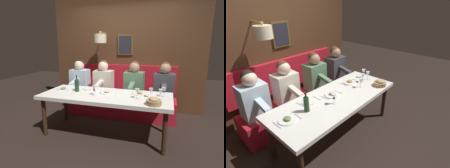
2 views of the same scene
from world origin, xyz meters
TOP-DOWN VIEW (x-y plane):
  - ground_plane at (0.00, 0.00)m, footprint 12.00×12.00m
  - dining_table at (0.00, 0.00)m, footprint 0.90×2.23m
  - banquette_bench at (0.89, 0.00)m, footprint 0.52×2.43m
  - back_wall_panel at (1.46, 0.01)m, footprint 0.59×3.63m
  - diner_nearest at (0.88, -0.95)m, footprint 0.60×0.40m
  - diner_near at (0.88, -0.33)m, footprint 0.60×0.40m
  - diner_middle at (0.88, 0.35)m, footprint 0.60×0.40m
  - diner_far at (0.88, 0.93)m, footprint 0.60×0.40m
  - place_setting_0 at (0.22, 0.38)m, footprint 0.24×0.32m
  - place_setting_1 at (0.06, 0.87)m, footprint 0.24×0.31m
  - place_setting_2 at (0.09, -0.00)m, footprint 0.24×0.32m
  - place_setting_3 at (0.17, -0.57)m, footprint 0.24×0.33m
  - wine_glass_0 at (-0.08, -0.56)m, footprint 0.07×0.07m
  - wine_glass_1 at (0.00, -0.91)m, footprint 0.07×0.07m
  - wine_glass_2 at (-0.11, 0.16)m, footprint 0.07×0.07m
  - wine_glass_3 at (0.13, -0.96)m, footprint 0.07×0.07m
  - wine_glass_4 at (0.01, -0.76)m, footprint 0.07×0.07m
  - wine_bottle at (0.04, 0.56)m, footprint 0.08×0.08m
  - bread_bowl at (-0.31, -0.84)m, footprint 0.22×0.22m

SIDE VIEW (x-z plane):
  - ground_plane at x=0.00m, z-range 0.00..0.00m
  - banquette_bench at x=0.89m, z-range 0.00..0.45m
  - dining_table at x=0.00m, z-range 0.30..1.04m
  - place_setting_0 at x=0.22m, z-range 0.74..0.75m
  - place_setting_1 at x=0.06m, z-range 0.73..0.78m
  - place_setting_2 at x=0.09m, z-range 0.73..0.78m
  - place_setting_3 at x=0.17m, z-range 0.73..0.78m
  - bread_bowl at x=-0.31m, z-range 0.73..0.85m
  - diner_nearest at x=0.88m, z-range 0.42..1.21m
  - diner_near at x=0.88m, z-range 0.42..1.21m
  - diner_middle at x=0.88m, z-range 0.42..1.21m
  - diner_far at x=0.88m, z-range 0.42..1.21m
  - wine_glass_2 at x=-0.11m, z-range 0.77..0.94m
  - wine_glass_3 at x=0.13m, z-range 0.77..0.94m
  - wine_bottle at x=0.04m, z-range 0.71..1.01m
  - wine_glass_0 at x=-0.08m, z-range 0.77..0.94m
  - wine_glass_1 at x=0.00m, z-range 0.77..0.94m
  - wine_glass_4 at x=0.01m, z-range 0.77..0.94m
  - back_wall_panel at x=1.46m, z-range -0.08..2.82m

